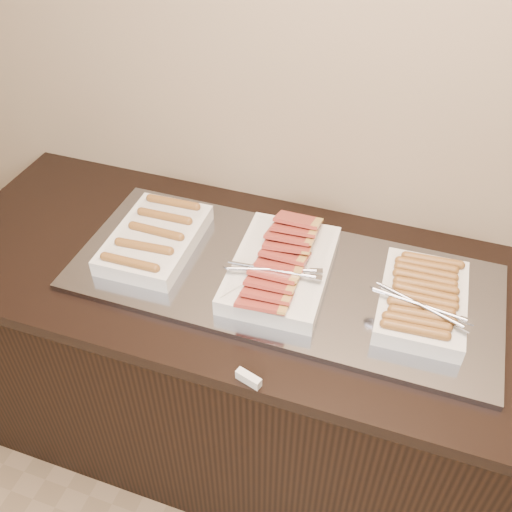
{
  "coord_description": "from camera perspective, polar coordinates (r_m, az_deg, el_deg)",
  "views": [
    {
      "loc": [
        0.33,
        1.0,
        2.03
      ],
      "look_at": [
        -0.06,
        2.13,
        0.97
      ],
      "focal_mm": 40.0,
      "sensor_mm": 36.0,
      "label": 1
    }
  ],
  "objects": [
    {
      "name": "dish_center",
      "position": [
        1.59,
        2.49,
        -1.08
      ],
      "size": [
        0.29,
        0.42,
        0.1
      ],
      "rotation": [
        0.0,
        0.0,
        0.04
      ],
      "color": "silver",
      "rests_on": "warming_tray"
    },
    {
      "name": "warming_tray",
      "position": [
        1.62,
        2.68,
        -2.2
      ],
      "size": [
        1.2,
        0.5,
        0.02
      ],
      "primitive_type": "cube",
      "color": "gray",
      "rests_on": "counter"
    },
    {
      "name": "dish_left",
      "position": [
        1.72,
        -10.04,
        1.77
      ],
      "size": [
        0.24,
        0.36,
        0.07
      ],
      "rotation": [
        0.0,
        0.0,
        0.03
      ],
      "color": "silver",
      "rests_on": "warming_tray"
    },
    {
      "name": "counter",
      "position": [
        1.97,
        1.74,
        -11.74
      ],
      "size": [
        2.06,
        0.76,
        0.9
      ],
      "color": "black",
      "rests_on": "ground"
    },
    {
      "name": "label_holder",
      "position": [
        1.39,
        -0.75,
        -12.16
      ],
      "size": [
        0.07,
        0.04,
        0.03
      ],
      "primitive_type": "cube",
      "rotation": [
        0.0,
        0.0,
        -0.29
      ],
      "color": "silver",
      "rests_on": "counter"
    },
    {
      "name": "dish_right",
      "position": [
        1.56,
        16.29,
        -4.22
      ],
      "size": [
        0.27,
        0.34,
        0.08
      ],
      "rotation": [
        0.0,
        0.0,
        0.04
      ],
      "color": "silver",
      "rests_on": "warming_tray"
    }
  ]
}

